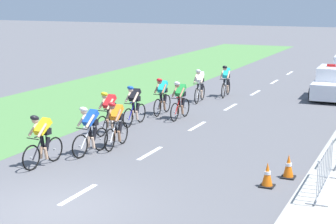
# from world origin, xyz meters

# --- Properties ---
(ground_plane) EXTENTS (160.00, 160.00, 0.00)m
(ground_plane) POSITION_xyz_m (0.00, 0.00, 0.00)
(ground_plane) COLOR #56565B
(grass_verge) EXTENTS (7.00, 60.00, 0.01)m
(grass_verge) POSITION_xyz_m (-7.17, 14.00, 0.00)
(grass_verge) COLOR #4C7F42
(grass_verge) RESTS_ON ground
(lane_markings_centre) EXTENTS (0.14, 29.60, 0.01)m
(lane_markings_centre) POSITION_xyz_m (0.00, 11.07, 0.00)
(lane_markings_centre) COLOR white
(lane_markings_centre) RESTS_ON ground
(cyclist_lead) EXTENTS (0.43, 1.72, 1.56)m
(cyclist_lead) POSITION_xyz_m (-2.21, 2.66, 0.79)
(cyclist_lead) COLOR black
(cyclist_lead) RESTS_ON ground
(cyclist_second) EXTENTS (0.46, 1.72, 1.56)m
(cyclist_second) POSITION_xyz_m (-1.61, 4.22, 0.79)
(cyclist_second) COLOR black
(cyclist_second) RESTS_ON ground
(cyclist_third) EXTENTS (0.44, 1.72, 1.56)m
(cyclist_third) POSITION_xyz_m (-1.27, 5.23, 0.79)
(cyclist_third) COLOR black
(cyclist_third) RESTS_ON ground
(cyclist_fourth) EXTENTS (0.43, 1.72, 1.56)m
(cyclist_fourth) POSITION_xyz_m (-2.41, 6.75, 0.79)
(cyclist_fourth) COLOR black
(cyclist_fourth) RESTS_ON ground
(cyclist_fifth) EXTENTS (0.42, 1.72, 1.56)m
(cyclist_fifth) POSITION_xyz_m (-2.22, 8.28, 0.79)
(cyclist_fifth) COLOR black
(cyclist_fifth) RESTS_ON ground
(cyclist_sixth) EXTENTS (0.42, 1.72, 1.56)m
(cyclist_sixth) POSITION_xyz_m (-1.08, 9.95, 0.79)
(cyclist_sixth) COLOR black
(cyclist_sixth) RESTS_ON ground
(cyclist_seventh) EXTENTS (0.42, 1.72, 1.56)m
(cyclist_seventh) POSITION_xyz_m (-2.08, 10.46, 0.79)
(cyclist_seventh) COLOR black
(cyclist_seventh) RESTS_ON ground
(cyclist_eighth) EXTENTS (0.45, 1.72, 1.56)m
(cyclist_eighth) POSITION_xyz_m (-1.67, 13.65, 0.79)
(cyclist_eighth) COLOR black
(cyclist_eighth) RESTS_ON ground
(cyclist_ninth) EXTENTS (0.45, 1.72, 1.56)m
(cyclist_ninth) POSITION_xyz_m (-1.02, 15.46, 0.79)
(cyclist_ninth) COLOR black
(cyclist_ninth) RESTS_ON ground
(police_car_nearest) EXTENTS (2.10, 4.45, 1.59)m
(police_car_nearest) POSITION_xyz_m (3.80, 17.34, 0.68)
(police_car_nearest) COLOR silver
(police_car_nearest) RESTS_ON ground
(crowd_barrier_front) EXTENTS (0.52, 2.32, 1.07)m
(crowd_barrier_front) POSITION_xyz_m (5.46, 3.46, 0.65)
(crowd_barrier_front) COLOR #B7BABF
(crowd_barrier_front) RESTS_ON sidewalk_slab
(traffic_cone_near) EXTENTS (0.36, 0.36, 0.64)m
(traffic_cone_near) POSITION_xyz_m (4.39, 4.45, 0.31)
(traffic_cone_near) COLOR black
(traffic_cone_near) RESTS_ON ground
(traffic_cone_mid) EXTENTS (0.36, 0.36, 0.64)m
(traffic_cone_mid) POSITION_xyz_m (4.05, 3.52, 0.31)
(traffic_cone_mid) COLOR black
(traffic_cone_mid) RESTS_ON ground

